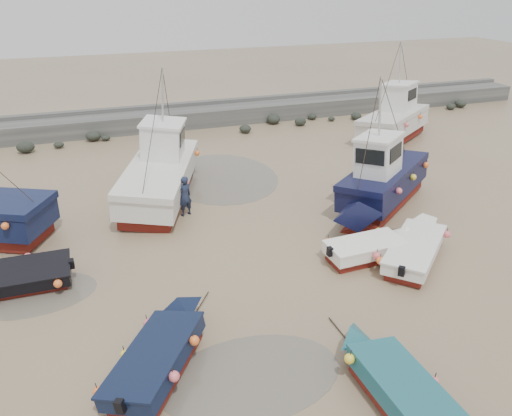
{
  "coord_description": "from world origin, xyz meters",
  "views": [
    {
      "loc": [
        -5.13,
        -13.36,
        10.28
      ],
      "look_at": [
        0.89,
        4.31,
        1.4
      ],
      "focal_mm": 35.0,
      "sensor_mm": 36.0,
      "label": 1
    }
  ],
  "objects_px": {
    "dinghy_3": "(418,245)",
    "cabin_boat_3": "(398,118)",
    "dinghy_1": "(164,350)",
    "dinghy_4": "(0,278)",
    "dinghy_5": "(372,246)",
    "person": "(186,215)",
    "dinghy_2": "(394,381)",
    "cabin_boat_1": "(160,169)",
    "cabin_boat_2": "(382,182)"
  },
  "relations": [
    {
      "from": "cabin_boat_1",
      "to": "cabin_boat_3",
      "type": "relative_size",
      "value": 1.31
    },
    {
      "from": "cabin_boat_1",
      "to": "cabin_boat_2",
      "type": "relative_size",
      "value": 1.34
    },
    {
      "from": "cabin_boat_1",
      "to": "person",
      "type": "xyz_separation_m",
      "value": [
        0.65,
        -2.87,
        -1.31
      ]
    },
    {
      "from": "dinghy_3",
      "to": "cabin_boat_1",
      "type": "bearing_deg",
      "value": 179.49
    },
    {
      "from": "dinghy_3",
      "to": "cabin_boat_1",
      "type": "xyz_separation_m",
      "value": [
        -8.54,
        9.57,
        0.77
      ]
    },
    {
      "from": "dinghy_1",
      "to": "person",
      "type": "xyz_separation_m",
      "value": [
        2.55,
        9.5,
        -0.55
      ]
    },
    {
      "from": "dinghy_4",
      "to": "person",
      "type": "height_order",
      "value": "dinghy_4"
    },
    {
      "from": "dinghy_5",
      "to": "cabin_boat_3",
      "type": "distance_m",
      "value": 16.61
    },
    {
      "from": "cabin_boat_3",
      "to": "dinghy_3",
      "type": "bearing_deg",
      "value": -64.85
    },
    {
      "from": "dinghy_3",
      "to": "dinghy_4",
      "type": "distance_m",
      "value": 15.52
    },
    {
      "from": "cabin_boat_3",
      "to": "cabin_boat_2",
      "type": "bearing_deg",
      "value": -71.5
    },
    {
      "from": "cabin_boat_1",
      "to": "person",
      "type": "distance_m",
      "value": 3.22
    },
    {
      "from": "dinghy_3",
      "to": "cabin_boat_1",
      "type": "height_order",
      "value": "cabin_boat_1"
    },
    {
      "from": "dinghy_2",
      "to": "cabin_boat_2",
      "type": "distance_m",
      "value": 11.94
    },
    {
      "from": "person",
      "to": "dinghy_5",
      "type": "bearing_deg",
      "value": 112.82
    },
    {
      "from": "dinghy_5",
      "to": "person",
      "type": "height_order",
      "value": "dinghy_5"
    },
    {
      "from": "dinghy_2",
      "to": "dinghy_5",
      "type": "relative_size",
      "value": 1.08
    },
    {
      "from": "dinghy_3",
      "to": "cabin_boat_3",
      "type": "relative_size",
      "value": 0.63
    },
    {
      "from": "dinghy_3",
      "to": "person",
      "type": "xyz_separation_m",
      "value": [
        -7.89,
        6.7,
        -0.54
      ]
    },
    {
      "from": "dinghy_1",
      "to": "dinghy_5",
      "type": "xyz_separation_m",
      "value": [
        8.73,
        3.31,
        0.02
      ]
    },
    {
      "from": "person",
      "to": "dinghy_1",
      "type": "bearing_deg",
      "value": 52.86
    },
    {
      "from": "dinghy_4",
      "to": "dinghy_2",
      "type": "bearing_deg",
      "value": -129.75
    },
    {
      "from": "person",
      "to": "dinghy_2",
      "type": "bearing_deg",
      "value": 81.24
    },
    {
      "from": "cabin_boat_1",
      "to": "cabin_boat_3",
      "type": "bearing_deg",
      "value": 34.31
    },
    {
      "from": "dinghy_3",
      "to": "dinghy_4",
      "type": "bearing_deg",
      "value": -142.57
    },
    {
      "from": "dinghy_1",
      "to": "cabin_boat_1",
      "type": "bearing_deg",
      "value": 114.86
    },
    {
      "from": "dinghy_2",
      "to": "dinghy_5",
      "type": "height_order",
      "value": "same"
    },
    {
      "from": "dinghy_4",
      "to": "dinghy_3",
      "type": "bearing_deg",
      "value": -100.05
    },
    {
      "from": "dinghy_1",
      "to": "dinghy_3",
      "type": "relative_size",
      "value": 1.03
    },
    {
      "from": "dinghy_3",
      "to": "dinghy_5",
      "type": "bearing_deg",
      "value": -148.82
    },
    {
      "from": "dinghy_1",
      "to": "cabin_boat_2",
      "type": "height_order",
      "value": "cabin_boat_2"
    },
    {
      "from": "dinghy_1",
      "to": "dinghy_3",
      "type": "xyz_separation_m",
      "value": [
        10.44,
        2.8,
        -0.01
      ]
    },
    {
      "from": "dinghy_1",
      "to": "dinghy_4",
      "type": "relative_size",
      "value": 0.85
    },
    {
      "from": "dinghy_1",
      "to": "dinghy_5",
      "type": "height_order",
      "value": "same"
    },
    {
      "from": "dinghy_2",
      "to": "person",
      "type": "distance_m",
      "value": 13.0
    },
    {
      "from": "dinghy_1",
      "to": "dinghy_3",
      "type": "distance_m",
      "value": 10.81
    },
    {
      "from": "dinghy_1",
      "to": "dinghy_4",
      "type": "distance_m",
      "value": 7.38
    },
    {
      "from": "person",
      "to": "cabin_boat_3",
      "type": "bearing_deg",
      "value": -177.94
    },
    {
      "from": "dinghy_4",
      "to": "person",
      "type": "distance_m",
      "value": 8.37
    },
    {
      "from": "dinghy_3",
      "to": "cabin_boat_2",
      "type": "xyz_separation_m",
      "value": [
        1.0,
        4.42,
        0.83
      ]
    },
    {
      "from": "dinghy_3",
      "to": "cabin_boat_3",
      "type": "height_order",
      "value": "cabin_boat_3"
    },
    {
      "from": "cabin_boat_1",
      "to": "cabin_boat_3",
      "type": "xyz_separation_m",
      "value": [
        16.65,
        4.31,
        0.07
      ]
    },
    {
      "from": "dinghy_3",
      "to": "cabin_boat_2",
      "type": "distance_m",
      "value": 4.61
    },
    {
      "from": "dinghy_5",
      "to": "cabin_boat_3",
      "type": "height_order",
      "value": "cabin_boat_3"
    },
    {
      "from": "dinghy_4",
      "to": "cabin_boat_3",
      "type": "xyz_separation_m",
      "value": [
        23.38,
        11.09,
        0.83
      ]
    },
    {
      "from": "person",
      "to": "dinghy_3",
      "type": "bearing_deg",
      "value": 117.55
    },
    {
      "from": "dinghy_4",
      "to": "person",
      "type": "xyz_separation_m",
      "value": [
        7.38,
        3.92,
        -0.54
      ]
    },
    {
      "from": "dinghy_2",
      "to": "dinghy_3",
      "type": "bearing_deg",
      "value": 48.41
    },
    {
      "from": "dinghy_5",
      "to": "person",
      "type": "bearing_deg",
      "value": -137.95
    },
    {
      "from": "dinghy_2",
      "to": "dinghy_4",
      "type": "xyz_separation_m",
      "value": [
        -10.38,
        8.72,
        -0.01
      ]
    }
  ]
}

